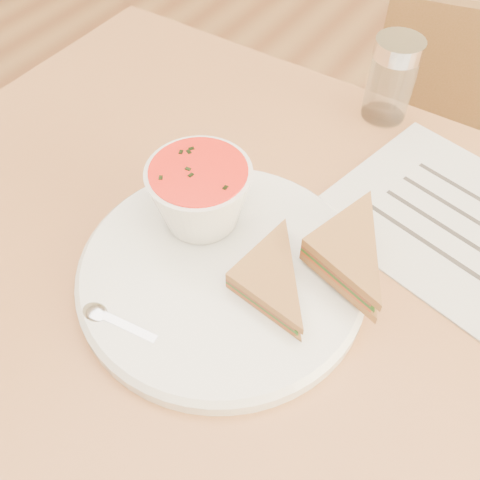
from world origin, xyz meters
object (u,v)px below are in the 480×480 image
Objects in this scene: dining_table at (259,393)px; soup_bowl at (200,198)px; chair_far at (422,235)px; condiment_shaker at (391,80)px; plate at (222,272)px.

dining_table is 8.77× the size of soup_bowl.
soup_bowl is (-0.08, -0.01, 0.43)m from dining_table.
chair_far is at bearing 67.90° from soup_bowl.
soup_bowl is at bearing -105.63° from condiment_shaker.
soup_bowl is 0.98× the size of condiment_shaker.
condiment_shaker reaches higher than chair_far.
condiment_shaker reaches higher than plate.
condiment_shaker is at bearing 84.96° from plate.
condiment_shaker reaches higher than soup_bowl.
chair_far is 2.55× the size of plate.
chair_far is 0.45m from condiment_shaker.
dining_table is 0.39m from plate.
chair_far is 6.83× the size of condiment_shaker.
soup_bowl is at bearing 143.01° from plate.
plate is (-0.13, -0.51, 0.36)m from chair_far.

